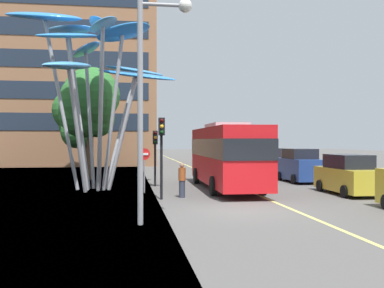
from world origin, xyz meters
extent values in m
cube|color=#54514F|center=(0.00, 0.00, -0.05)|extent=(120.00, 240.00, 0.10)
cube|color=#E0D666|center=(1.97, 0.00, 0.00)|extent=(0.16, 144.00, 0.01)
cube|color=red|center=(1.04, 7.71, 1.87)|extent=(2.65, 10.76, 3.03)
cube|color=black|center=(1.04, 7.71, 2.29)|extent=(2.67, 10.87, 0.97)
cube|color=yellow|center=(1.14, 13.01, 3.08)|extent=(1.35, 0.13, 0.36)
cube|color=#B2B2B7|center=(1.04, 7.71, 3.50)|extent=(1.90, 3.78, 0.24)
cylinder|color=black|center=(2.32, 11.01, 0.48)|extent=(0.30, 0.97, 0.96)
cylinder|color=black|center=(-0.12, 11.06, 0.48)|extent=(0.30, 0.97, 0.96)
cylinder|color=black|center=(2.20, 4.74, 0.48)|extent=(0.30, 0.97, 0.96)
cylinder|color=black|center=(-0.24, 4.79, 0.48)|extent=(0.30, 0.97, 0.96)
cylinder|color=#9EA0A5|center=(-4.61, 8.02, 3.11)|extent=(1.74, 0.62, 6.26)
ellipsoid|color=#2D7FD1|center=(-3.86, 7.83, 6.22)|extent=(4.46, 2.17, 1.04)
cylinder|color=#9EA0A5|center=(-4.72, 9.38, 3.38)|extent=(2.01, 1.60, 6.82)
ellipsoid|color=#388EDB|center=(-3.85, 10.04, 6.76)|extent=(4.00, 3.44, 0.56)
cylinder|color=#9EA0A5|center=(-5.85, 9.67, 4.63)|extent=(0.39, 1.50, 9.30)
ellipsoid|color=#4299E0|center=(-5.77, 10.31, 9.27)|extent=(1.97, 4.55, 0.81)
cylinder|color=#9EA0A5|center=(-6.50, 9.56, 3.98)|extent=(0.81, 1.62, 8.00)
ellipsoid|color=#4299E0|center=(-6.77, 10.25, 7.96)|extent=(2.59, 4.08, 0.81)
cylinder|color=#9EA0A5|center=(-7.11, 9.45, 4.52)|extent=(1.51, 1.49, 9.07)
ellipsoid|color=#4CA3E5|center=(-7.73, 10.06, 9.03)|extent=(3.84, 3.80, 0.72)
cylinder|color=#9EA0A5|center=(-7.93, 8.49, 4.68)|extent=(1.96, 0.31, 9.39)
ellipsoid|color=#2D7FD1|center=(-8.80, 8.54, 9.35)|extent=(4.16, 1.93, 0.93)
cylinder|color=#9EA0A5|center=(-7.00, 7.88, 4.09)|extent=(1.25, 0.77, 8.20)
ellipsoid|color=#2D7FD1|center=(-7.49, 7.64, 8.17)|extent=(3.59, 2.76, 0.91)
cylinder|color=#9EA0A5|center=(-6.86, 6.46, 3.15)|extent=(0.91, 1.75, 6.34)
ellipsoid|color=#4CA3E5|center=(-7.18, 5.71, 6.29)|extent=(2.76, 4.25, 0.92)
cylinder|color=#9EA0A5|center=(-5.74, 6.85, 4.17)|extent=(0.60, 2.20, 8.39)
ellipsoid|color=#4CA3E5|center=(-5.55, 5.87, 8.35)|extent=(2.02, 4.39, 0.82)
cylinder|color=#9EA0A5|center=(-5.13, 7.78, 4.19)|extent=(1.33, 0.99, 8.42)
ellipsoid|color=#2D7FD1|center=(-4.61, 7.42, 8.39)|extent=(3.47, 3.00, 1.14)
cylinder|color=black|center=(-2.84, 3.80, 1.86)|extent=(0.12, 0.12, 3.71)
cube|color=black|center=(-2.84, 3.66, 3.31)|extent=(0.28, 0.24, 0.80)
sphere|color=#390706|center=(-2.84, 3.53, 3.57)|extent=(0.18, 0.18, 0.18)
sphere|color=orange|center=(-2.84, 3.53, 3.31)|extent=(0.18, 0.18, 0.18)
sphere|color=black|center=(-2.84, 3.53, 3.05)|extent=(0.18, 0.18, 0.18)
cylinder|color=black|center=(-2.76, 9.78, 1.63)|extent=(0.12, 0.12, 3.25)
cube|color=black|center=(-2.76, 9.64, 2.85)|extent=(0.28, 0.24, 0.80)
sphere|color=#390706|center=(-2.76, 9.51, 3.11)|extent=(0.18, 0.18, 0.18)
sphere|color=orange|center=(-2.76, 9.51, 2.85)|extent=(0.18, 0.18, 0.18)
sphere|color=black|center=(-2.76, 9.51, 2.59)|extent=(0.18, 0.18, 0.18)
cube|color=gold|center=(6.54, 4.47, 0.74)|extent=(1.75, 4.42, 1.12)
cube|color=black|center=(6.54, 4.47, 1.64)|extent=(1.61, 2.43, 0.69)
cylinder|color=black|center=(7.42, 5.84, 0.30)|extent=(0.20, 0.60, 0.60)
cylinder|color=black|center=(5.67, 5.84, 0.30)|extent=(0.20, 0.60, 0.60)
cylinder|color=black|center=(7.42, 3.10, 0.30)|extent=(0.20, 0.60, 0.60)
cylinder|color=black|center=(5.67, 3.10, 0.30)|extent=(0.20, 0.60, 0.60)
cube|color=navy|center=(6.62, 11.10, 0.84)|extent=(1.77, 4.22, 1.33)
cube|color=black|center=(6.62, 11.10, 1.83)|extent=(1.63, 2.32, 0.64)
cylinder|color=black|center=(7.51, 12.41, 0.30)|extent=(0.20, 0.60, 0.60)
cylinder|color=black|center=(5.74, 12.41, 0.30)|extent=(0.20, 0.60, 0.60)
cylinder|color=black|center=(7.51, 9.79, 0.30)|extent=(0.20, 0.60, 0.60)
cylinder|color=black|center=(5.74, 9.79, 0.30)|extent=(0.20, 0.60, 0.60)
cube|color=maroon|center=(6.80, 18.48, 0.76)|extent=(1.73, 4.08, 1.15)
cube|color=black|center=(6.80, 18.48, 1.69)|extent=(1.59, 2.24, 0.72)
cylinder|color=black|center=(7.66, 19.74, 0.30)|extent=(0.20, 0.60, 0.60)
cylinder|color=black|center=(5.94, 19.74, 0.30)|extent=(0.20, 0.60, 0.60)
cylinder|color=black|center=(7.66, 17.21, 0.30)|extent=(0.20, 0.60, 0.60)
cylinder|color=black|center=(5.94, 17.21, 0.30)|extent=(0.20, 0.60, 0.60)
cylinder|color=gray|center=(-3.97, -2.25, 3.59)|extent=(0.18, 0.18, 7.18)
cylinder|color=gray|center=(-3.25, -2.25, 7.03)|extent=(1.44, 0.12, 0.12)
sphere|color=silver|center=(-2.53, -2.25, 7.03)|extent=(0.44, 0.44, 0.44)
cylinder|color=brown|center=(-6.90, 14.91, 1.65)|extent=(0.45, 0.45, 3.30)
sphere|color=#2D6B2D|center=(-6.47, 14.86, 4.16)|extent=(2.53, 2.53, 2.53)
sphere|color=#2D6B2D|center=(-6.73, 14.33, 5.61)|extent=(2.52, 2.52, 2.52)
sphere|color=#2D6B2D|center=(-7.27, 13.96, 4.48)|extent=(3.25, 3.25, 3.25)
sphere|color=#2D6B2D|center=(-6.94, 13.78, 5.28)|extent=(3.77, 3.77, 3.77)
sphere|color=#2D6B2D|center=(-6.87, 15.66, 5.83)|extent=(3.99, 3.99, 3.99)
cylinder|color=brown|center=(-8.05, 25.32, 1.38)|extent=(0.51, 0.51, 2.77)
sphere|color=#286028|center=(-9.15, 25.28, 5.41)|extent=(3.87, 3.87, 3.87)
sphere|color=#286028|center=(-7.44, 25.58, 5.03)|extent=(3.03, 3.03, 3.03)
sphere|color=#286028|center=(-8.77, 24.20, 3.40)|extent=(2.83, 2.83, 2.83)
sphere|color=#286028|center=(-9.06, 25.27, 4.00)|extent=(2.88, 2.88, 2.88)
cylinder|color=#2D3342|center=(-1.83, 4.34, 0.40)|extent=(0.29, 0.29, 0.80)
cylinder|color=#99471E|center=(-1.83, 4.34, 1.10)|extent=(0.34, 0.34, 0.61)
sphere|color=#937056|center=(-1.83, 4.34, 1.52)|extent=(0.22, 0.22, 0.22)
cylinder|color=gray|center=(-3.52, 6.55, 1.14)|extent=(0.08, 0.08, 2.29)
cylinder|color=red|center=(-3.52, 6.52, 1.99)|extent=(0.60, 0.03, 0.60)
cube|color=white|center=(-3.52, 6.49, 1.99)|extent=(0.40, 0.04, 0.11)
cube|color=#8E6042|center=(-15.16, 36.98, 12.54)|extent=(27.60, 14.35, 25.09)
cube|color=#1E2838|center=(-15.16, 29.79, 4.55)|extent=(25.94, 0.08, 1.76)
cube|color=#1E2838|center=(-15.16, 29.79, 7.68)|extent=(25.94, 0.08, 1.76)
cube|color=#1E2838|center=(-15.16, 29.79, 10.82)|extent=(25.94, 0.08, 1.76)
cube|color=#1E2838|center=(-15.16, 29.79, 13.96)|extent=(25.94, 0.08, 1.76)
camera|label=1|loc=(-4.39, -16.73, 2.69)|focal=42.34mm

